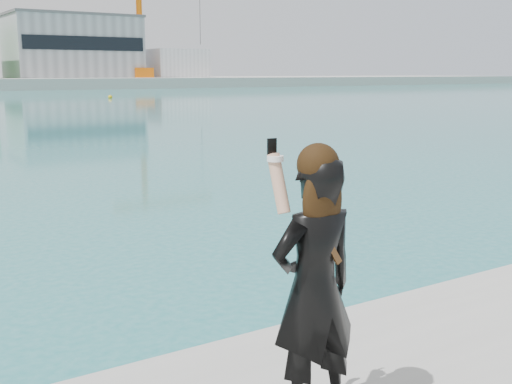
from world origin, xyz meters
TOP-DOWN VIEW (x-y plane):
  - warehouse_grey_right at (40.00, 127.98)m, footprint 25.50×15.35m
  - ancillary_shed at (62.00, 126.00)m, footprint 12.00×10.00m
  - dock_crane at (53.20, 122.00)m, footprint 23.00×4.00m
  - buoy_near at (26.22, 71.51)m, footprint 0.50×0.50m
  - woman at (0.63, -0.43)m, footprint 0.66×0.44m

SIDE VIEW (x-z plane):
  - buoy_near at x=26.22m, z-range -0.25..0.25m
  - woman at x=0.63m, z-range 0.81..2.71m
  - ancillary_shed at x=62.00m, z-range 2.00..8.00m
  - warehouse_grey_right at x=40.00m, z-range 2.01..14.51m
  - dock_crane at x=53.20m, z-range 3.07..27.07m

